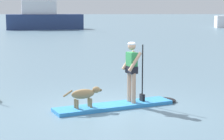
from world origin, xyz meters
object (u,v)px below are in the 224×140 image
Objects in this scene: paddleboard at (121,105)px; moored_boat_far_starboard at (43,18)px; person_paddler at (132,67)px; dog at (85,94)px.

moored_boat_far_starboard is at bearing 99.07° from paddleboard.
person_paddler is (0.30, 0.13, 1.03)m from paddleboard.
dog reaches higher than paddleboard.
moored_boat_far_starboard reaches higher than paddleboard.
paddleboard is at bearing -80.93° from moored_boat_far_starboard.
dog is at bearing -157.34° from paddleboard.
moored_boat_far_starboard is at bearing 99.48° from person_paddler.
paddleboard is at bearing -157.34° from person_paddler.
moored_boat_far_starboard is (-7.28, 43.56, 0.37)m from person_paddler.
person_paddler is at bearing -80.52° from moored_boat_far_starboard.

